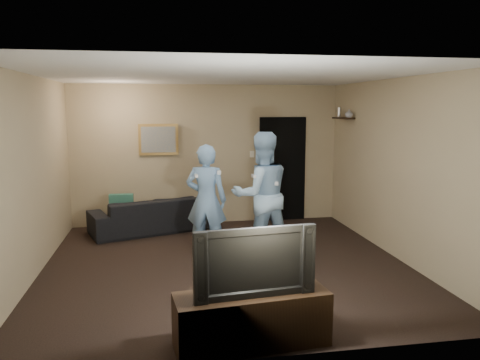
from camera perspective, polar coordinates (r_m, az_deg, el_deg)
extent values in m
plane|color=black|center=(6.66, -1.68, -10.28)|extent=(5.00, 5.00, 0.00)
cube|color=silver|center=(6.31, -1.78, 12.65)|extent=(5.00, 5.00, 0.04)
cube|color=tan|center=(8.82, -4.00, 3.09)|extent=(5.00, 0.04, 2.60)
cube|color=tan|center=(3.93, 3.38, -4.12)|extent=(5.00, 0.04, 2.60)
cube|color=tan|center=(6.50, -24.11, 0.28)|extent=(0.04, 5.00, 2.60)
cube|color=tan|center=(7.14, 18.56, 1.29)|extent=(0.04, 5.00, 2.60)
imported|color=black|center=(8.46, -10.84, -4.15)|extent=(2.22, 1.43, 0.60)
cube|color=#1C5447|center=(8.45, -14.25, -3.05)|extent=(0.41, 0.14, 0.41)
cube|color=olive|center=(8.73, -9.91, 4.89)|extent=(0.72, 0.05, 0.57)
cube|color=slate|center=(8.70, -9.91, 4.88)|extent=(0.62, 0.01, 0.47)
cube|color=black|center=(9.09, 5.18, 1.34)|extent=(0.90, 0.06, 2.00)
cube|color=silver|center=(8.92, 1.46, 3.17)|extent=(0.08, 0.02, 0.12)
cube|color=black|center=(8.67, 12.49, 7.37)|extent=(0.20, 0.60, 0.03)
imported|color=#A1A1A5|center=(8.44, 13.15, 7.91)|extent=(0.17, 0.17, 0.14)
cylinder|color=silver|center=(8.87, 11.99, 8.10)|extent=(0.06, 0.06, 0.18)
cube|color=black|center=(4.49, 1.44, -16.61)|extent=(1.46, 0.60, 0.51)
imported|color=black|center=(4.28, 1.48, -9.65)|extent=(1.12, 0.26, 0.64)
imported|color=#729AC7|center=(6.93, -4.12, -2.45)|extent=(0.69, 0.56, 1.65)
cube|color=white|center=(6.63, -5.35, 0.51)|extent=(0.04, 0.14, 0.04)
cube|color=white|center=(6.66, -2.61, 0.93)|extent=(0.05, 0.09, 0.05)
imported|color=#9ABFE0|center=(6.83, 2.63, -1.82)|extent=(0.98, 0.81, 1.84)
cube|color=white|center=(6.53, 1.69, 0.48)|extent=(0.04, 0.14, 0.04)
cube|color=white|center=(6.62, 4.40, -0.40)|extent=(0.05, 0.09, 0.05)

